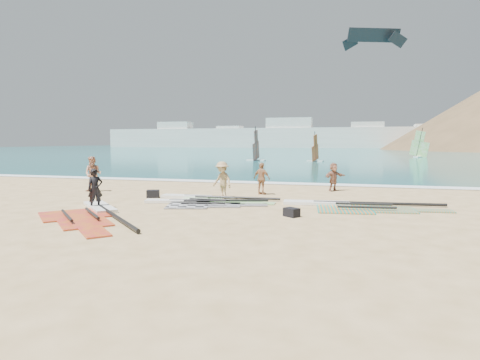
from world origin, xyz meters
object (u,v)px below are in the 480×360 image
(rig_grey, at_px, (195,203))
(gear_bag_near, at_px, (153,194))
(beachgoer_mid, at_px, (222,180))
(beachgoer_left, at_px, (93,174))
(beachgoer_right, at_px, (334,177))
(person_wetsuit, at_px, (95,189))
(beachgoer_back, at_px, (262,179))
(rig_red, at_px, (92,214))
(rig_orange, at_px, (350,206))
(rig_green, at_px, (206,199))
(gear_bag_far, at_px, (292,212))

(rig_grey, xyz_separation_m, gear_bag_near, (-2.62, 1.33, 0.13))
(beachgoer_mid, bearing_deg, beachgoer_left, -156.17)
(beachgoer_mid, relative_size, beachgoer_right, 1.14)
(person_wetsuit, relative_size, beachgoer_back, 0.99)
(gear_bag_near, relative_size, person_wetsuit, 0.36)
(rig_grey, bearing_deg, gear_bag_near, 137.83)
(rig_red, height_order, person_wetsuit, person_wetsuit)
(rig_orange, relative_size, beachgoer_left, 3.53)
(beachgoer_right, bearing_deg, person_wetsuit, 174.46)
(rig_orange, height_order, gear_bag_near, gear_bag_near)
(gear_bag_near, distance_m, person_wetsuit, 3.57)
(rig_orange, xyz_separation_m, beachgoer_back, (-4.24, 2.81, 0.74))
(rig_red, distance_m, beachgoer_right, 12.45)
(beachgoer_back, bearing_deg, rig_grey, 82.15)
(gear_bag_near, distance_m, beachgoer_back, 5.30)
(rig_green, height_order, person_wetsuit, person_wetsuit)
(person_wetsuit, bearing_deg, beachgoer_left, 77.53)
(beachgoer_left, bearing_deg, rig_red, -66.38)
(rig_green, xyz_separation_m, gear_bag_far, (4.28, -2.91, 0.10))
(rig_green, distance_m, beachgoer_mid, 1.15)
(rig_orange, bearing_deg, gear_bag_near, 171.02)
(rig_orange, bearing_deg, gear_bag_far, -133.13)
(beachgoer_right, bearing_deg, gear_bag_near, 161.89)
(rig_orange, relative_size, gear_bag_far, 12.65)
(rig_orange, xyz_separation_m, gear_bag_near, (-8.92, 0.39, 0.13))
(gear_bag_far, bearing_deg, gear_bag_near, 156.47)
(rig_grey, height_order, gear_bag_near, gear_bag_near)
(gear_bag_far, bearing_deg, rig_green, 145.80)
(person_wetsuit, height_order, beachgoer_right, person_wetsuit)
(gear_bag_near, relative_size, beachgoer_right, 0.37)
(rig_grey, relative_size, beachgoer_right, 3.56)
(gear_bag_near, height_order, beachgoer_right, beachgoer_right)
(beachgoer_mid, height_order, beachgoer_back, beachgoer_mid)
(beachgoer_back, height_order, beachgoer_right, beachgoer_back)
(rig_red, bearing_deg, beachgoer_right, 93.51)
(rig_green, distance_m, beachgoer_left, 6.91)
(rig_grey, relative_size, beachgoer_mid, 3.12)
(rig_green, bearing_deg, beachgoer_mid, 41.87)
(rig_orange, relative_size, beachgoer_back, 4.10)
(rig_green, distance_m, beachgoer_right, 7.36)
(rig_orange, height_order, gear_bag_far, gear_bag_far)
(rig_red, distance_m, gear_bag_near, 4.64)
(gear_bag_far, height_order, person_wetsuit, person_wetsuit)
(gear_bag_far, bearing_deg, rig_orange, 53.37)
(rig_grey, distance_m, beachgoer_mid, 2.05)
(beachgoer_back, bearing_deg, gear_bag_far, 133.49)
(rig_orange, xyz_separation_m, person_wetsuit, (-9.57, -3.07, 0.73))
(rig_grey, height_order, beachgoer_back, beachgoer_back)
(gear_bag_far, bearing_deg, person_wetsuit, -176.77)
(rig_grey, relative_size, gear_bag_near, 9.54)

